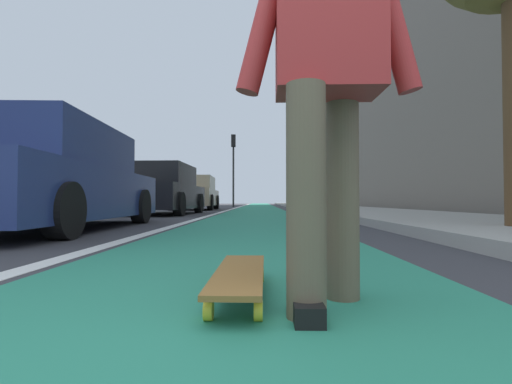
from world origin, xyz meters
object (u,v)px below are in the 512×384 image
(skateboard, at_px, (240,275))
(parked_car_near, at_px, (48,180))
(parked_car_far, at_px, (195,194))
(traffic_light, at_px, (233,157))
(parked_car_mid, at_px, (162,191))
(skater_person, at_px, (327,64))

(skateboard, bearing_deg, parked_car_near, 39.24)
(parked_car_far, distance_m, traffic_light, 7.91)
(skateboard, height_order, traffic_light, traffic_light)
(parked_car_mid, distance_m, parked_car_far, 5.53)
(skateboard, bearing_deg, parked_car_mid, 17.02)
(skater_person, bearing_deg, parked_car_far, 12.06)
(skateboard, relative_size, parked_car_mid, 0.20)
(parked_car_near, distance_m, parked_car_mid, 5.84)
(skateboard, distance_m, parked_car_near, 4.65)
(skater_person, height_order, parked_car_mid, skater_person)
(skater_person, relative_size, parked_car_far, 0.40)
(skateboard, height_order, parked_car_far, parked_car_far)
(skater_person, height_order, traffic_light, traffic_light)
(parked_car_mid, distance_m, traffic_light, 13.24)
(parked_car_near, xyz_separation_m, traffic_light, (18.78, -1.20, 2.54))
(parked_car_mid, relative_size, traffic_light, 0.90)
(parked_car_near, bearing_deg, parked_car_far, -0.18)
(skateboard, xyz_separation_m, skater_person, (-0.15, -0.35, 0.84))
(parked_car_near, bearing_deg, traffic_light, -3.67)
(skater_person, xyz_separation_m, parked_car_far, (15.09, 3.22, -0.21))
(parked_car_far, bearing_deg, skateboard, -169.09)
(traffic_light, bearing_deg, parked_car_mid, 174.84)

